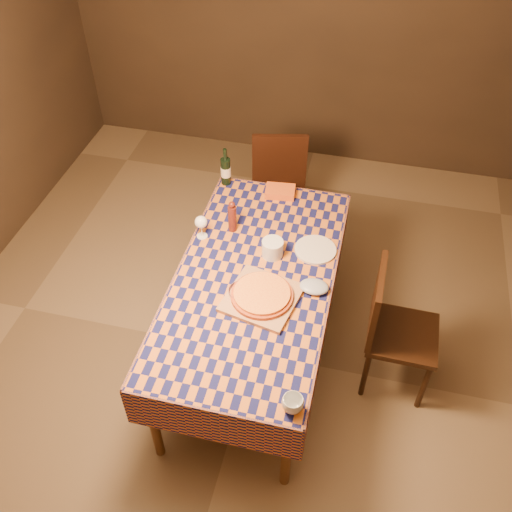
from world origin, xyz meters
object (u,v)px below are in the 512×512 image
Objects in this scene: bowl at (241,293)px; wine_bottle at (226,171)px; pizza at (262,294)px; dining_table at (254,286)px; cutting_board at (262,298)px; chair_right at (391,325)px; chair_far at (279,171)px; white_plate at (315,250)px.

wine_bottle is at bearing 110.31° from bowl.
dining_table is at bearing 118.05° from pizza.
chair_right is (0.76, 0.19, -0.26)m from cutting_board.
chair_far is at bearing 98.06° from pizza.
dining_table is at bearing -177.62° from chair_right.
white_plate is at bearing 44.39° from dining_table.
bowl is at bearing -86.31° from chair_far.
dining_table is 0.97m from wine_bottle.
wine_bottle is 0.91m from white_plate.
chair_far reaches higher than dining_table.
dining_table is 4.79× the size of pizza.
chair_right reaches higher than bowl.
dining_table is 0.19m from bowl.
dining_table is 0.20m from cutting_board.
chair_far is (-0.46, 1.10, -0.25)m from white_plate.
cutting_board is at bearing -90.00° from pizza.
chair_far is (-0.10, 1.57, -0.27)m from bowl.
white_plate is at bearing 52.81° from bowl.
white_plate is (0.23, 0.47, -0.03)m from pizza.
cutting_board is 1.37× the size of wine_bottle.
dining_table is 1.43m from chair_far.
chair_right reaches higher than white_plate.
white_plate is at bearing 63.57° from cutting_board.
wine_bottle is 0.31× the size of chair_right.
chair_right is at bearing 2.38° from dining_table.
bowl is at bearing -127.19° from white_plate.
cutting_board is at bearing -165.72° from chair_right.
dining_table is at bearing 76.79° from bowl.
cutting_board is at bearing -61.95° from dining_table.
chair_far is 1.00× the size of chair_right.
wine_bottle reaches higher than dining_table.
white_plate is (0.36, 0.47, -0.02)m from bowl.
cutting_board is 0.03m from pizza.
pizza is at bearing -61.95° from dining_table.
chair_far is at bearing 64.02° from wine_bottle.
dining_table is 0.22m from pizza.
dining_table is at bearing 118.05° from cutting_board.
chair_far reaches higher than cutting_board.
bowl is (-0.12, 0.00, -0.02)m from pizza.
white_plate is at bearing 63.57° from pizza.
wine_bottle reaches higher than chair_right.
pizza is at bearing 90.00° from cutting_board.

